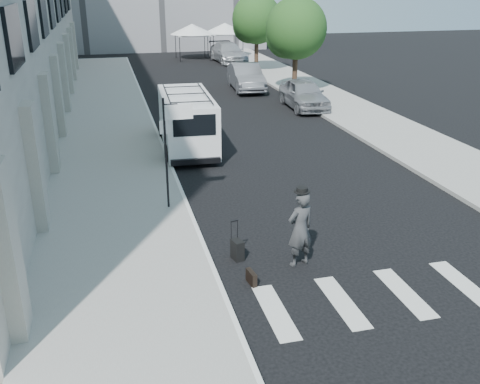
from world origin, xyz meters
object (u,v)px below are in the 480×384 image
businessman (300,229)px  briefcase (251,278)px  cargo_van (186,120)px  parked_car_c (228,53)px  parked_car_b (246,77)px  suitcase (237,250)px  parked_car_a (304,94)px

businessman → briefcase: size_ratio=4.62×
cargo_van → parked_car_c: (7.73, 25.39, -0.37)m
businessman → parked_car_c: (6.56, 36.54, -0.17)m
briefcase → parked_car_b: (6.20, 24.04, 0.69)m
suitcase → parked_car_c: 36.77m
businessman → parked_car_a: bearing=-127.4°
briefcase → businessman: bearing=14.8°
briefcase → parked_car_c: (8.00, 37.16, 0.68)m
cargo_van → briefcase: bearing=-88.8°
suitcase → parked_car_b: size_ratio=0.20×
cargo_van → parked_car_a: (7.73, 6.09, -0.39)m
businessman → briefcase: 1.79m
businessman → parked_car_a: businessman is taller
suitcase → cargo_van: (0.31, 10.48, 0.94)m
businessman → parked_car_b: businessman is taller
briefcase → parked_car_a: parked_car_a is taller
suitcase → parked_car_a: bearing=50.2°
suitcase → parked_car_a: parked_car_a is taller
suitcase → parked_car_b: parked_car_b is taller
parked_car_b → parked_car_c: parked_car_b is taller
parked_car_a → cargo_van: bearing=-139.2°
businessman → parked_car_c: size_ratio=0.35×
briefcase → cargo_van: size_ratio=0.07×
parked_car_b → parked_car_c: (1.80, 13.12, -0.01)m
businessman → cargo_van: cargo_van is taller
parked_car_c → parked_car_b: bearing=-102.0°
businessman → parked_car_c: bearing=-116.8°
parked_car_a → parked_car_b: bearing=108.7°
parked_car_a → parked_car_c: size_ratio=0.83×
businessman → suitcase: bearing=-40.7°
parked_car_a → parked_car_b: (-1.80, 6.18, 0.03)m
parked_car_c → cargo_van: bearing=-111.1°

